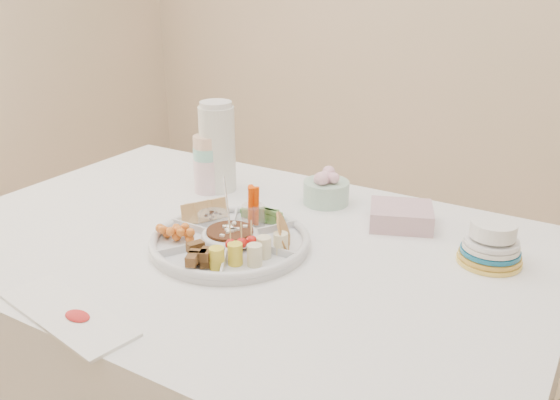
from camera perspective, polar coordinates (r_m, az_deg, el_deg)
The scene contains 15 objects.
dining_table at distance 1.68m, azimuth -4.01°, elevation -15.54°, with size 1.52×1.02×0.76m, color white.
party_tray at distance 1.43m, azimuth -4.82°, elevation -3.72°, with size 0.38×0.38×0.04m, color silver.
bean_dip at distance 1.43m, azimuth -4.83°, elevation -3.45°, with size 0.11×0.11×0.04m, color brown.
tortillas at distance 1.41m, azimuth 0.39°, elevation -3.02°, with size 0.11×0.11×0.06m, color olive, non-canonical shape.
carrot_cucumber at distance 1.51m, azimuth -1.97°, elevation -0.51°, with size 0.12×0.12×0.10m, color #EE4300, non-canonical shape.
pita_raisins at distance 1.53m, azimuth -6.81°, elevation -1.14°, with size 0.11×0.11×0.06m, color tan, non-canonical shape.
cherries at distance 1.45m, azimuth -9.97°, elevation -3.13°, with size 0.10×0.10×0.04m, color orange, non-canonical shape.
granola_chunks at distance 1.34m, azimuth -8.15°, elevation -5.22°, with size 0.10×0.10×0.04m, color brown, non-canonical shape.
banana_tomato at distance 1.31m, azimuth -2.57°, elevation -4.45°, with size 0.11×0.11×0.09m, color #E3CA6A, non-canonical shape.
cup_stack at distance 1.76m, azimuth -7.05°, elevation 4.36°, with size 0.08×0.08×0.23m, color silver.
thermos at distance 1.77m, azimuth -6.05°, elevation 5.22°, with size 0.11×0.11×0.27m, color silver.
flower_bowl at distance 1.68m, azimuth 4.48°, elevation 1.27°, with size 0.13×0.13×0.10m, color silver.
napkin_stack at distance 1.57m, azimuth 11.57°, elevation -1.51°, with size 0.16×0.14×0.05m, color #C79DA9.
plate_stack at distance 1.43m, azimuth 19.66°, elevation -4.03°, with size 0.15×0.15×0.09m, color #EBD055.
placemat at distance 1.24m, azimuth -19.80°, elevation -10.30°, with size 0.34×0.11×0.01m, color white.
Camera 1 is at (0.79, -1.08, 1.40)m, focal length 38.00 mm.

